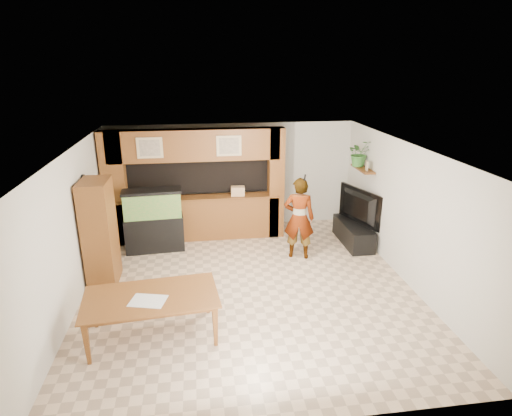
{
  "coord_description": "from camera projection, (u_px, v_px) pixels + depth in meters",
  "views": [
    {
      "loc": [
        -0.86,
        -7.05,
        4.03
      ],
      "look_at": [
        0.22,
        0.6,
        1.35
      ],
      "focal_mm": 30.0,
      "sensor_mm": 36.0,
      "label": 1
    }
  ],
  "objects": [
    {
      "name": "wall_back",
      "position": [
        233.0,
        176.0,
        10.64
      ],
      "size": [
        6.0,
        0.0,
        6.0
      ],
      "primitive_type": "plane",
      "rotation": [
        1.57,
        0.0,
        0.0
      ],
      "color": "beige",
      "rests_on": "floor"
    },
    {
      "name": "wall_left",
      "position": [
        72.0,
        231.0,
        7.2
      ],
      "size": [
        0.0,
        6.5,
        6.5
      ],
      "primitive_type": "plane",
      "rotation": [
        1.57,
        0.0,
        1.57
      ],
      "color": "beige",
      "rests_on": "floor"
    },
    {
      "name": "wall_right",
      "position": [
        407.0,
        214.0,
        7.99
      ],
      "size": [
        0.0,
        6.5,
        6.5
      ],
      "primitive_type": "plane",
      "rotation": [
        1.57,
        0.0,
        -1.57
      ],
      "color": "beige",
      "rests_on": "floor"
    },
    {
      "name": "wall_shelf",
      "position": [
        363.0,
        169.0,
        9.67
      ],
      "size": [
        0.25,
        0.9,
        0.04
      ],
      "primitive_type": "cube",
      "color": "brown",
      "rests_on": "wall_right"
    },
    {
      "name": "wall_clock",
      "position": [
        84.0,
        181.0,
        7.95
      ],
      "size": [
        0.05,
        0.25,
        0.25
      ],
      "color": "black",
      "rests_on": "wall_left"
    },
    {
      "name": "person",
      "position": [
        299.0,
        218.0,
        8.98
      ],
      "size": [
        0.73,
        0.58,
        1.76
      ],
      "primitive_type": "imported",
      "rotation": [
        0.0,
        0.0,
        2.87
      ],
      "color": "tan",
      "rests_on": "floor"
    },
    {
      "name": "counter_box",
      "position": [
        238.0,
        191.0,
        9.95
      ],
      "size": [
        0.33,
        0.23,
        0.21
      ],
      "primitive_type": "cube",
      "rotation": [
        0.0,
        0.0,
        -0.07
      ],
      "color": "tan",
      "rests_on": "partition"
    },
    {
      "name": "trash_can",
      "position": [
        108.0,
        268.0,
        8.16
      ],
      "size": [
        0.3,
        0.3,
        0.55
      ],
      "primitive_type": "cylinder",
      "color": "#B2B2B7",
      "rests_on": "floor"
    },
    {
      "name": "aquarium",
      "position": [
        154.0,
        221.0,
        9.38
      ],
      "size": [
        1.26,
        0.47,
        1.4
      ],
      "rotation": [
        0.0,
        0.0,
        0.07
      ],
      "color": "black",
      "rests_on": "floor"
    },
    {
      "name": "tv_stand",
      "position": [
        353.0,
        233.0,
        9.88
      ],
      "size": [
        0.53,
        1.44,
        0.48
      ],
      "primitive_type": "cube",
      "color": "black",
      "rests_on": "floor"
    },
    {
      "name": "floor",
      "position": [
        249.0,
        287.0,
        8.02
      ],
      "size": [
        6.5,
        6.5,
        0.0
      ],
      "primitive_type": "plane",
      "color": "#CEB08F",
      "rests_on": "ground"
    },
    {
      "name": "newspaper_a",
      "position": [
        148.0,
        301.0,
        6.24
      ],
      "size": [
        0.58,
        0.49,
        0.01
      ],
      "primitive_type": "cube",
      "rotation": [
        0.0,
        0.0,
        -0.26
      ],
      "color": "silver",
      "rests_on": "dining_table"
    },
    {
      "name": "photo_frame",
      "position": [
        367.0,
        166.0,
        9.42
      ],
      "size": [
        0.06,
        0.16,
        0.21
      ],
      "primitive_type": "cube",
      "rotation": [
        0.0,
        0.0,
        -0.18
      ],
      "color": "tan",
      "rests_on": "wall_shelf"
    },
    {
      "name": "pantry_cabinet",
      "position": [
        100.0,
        233.0,
        7.9
      ],
      "size": [
        0.5,
        0.82,
        2.01
      ],
      "primitive_type": "cube",
      "color": "brown",
      "rests_on": "floor"
    },
    {
      "name": "microphone",
      "position": [
        305.0,
        178.0,
        8.54
      ],
      "size": [
        0.03,
        0.09,
        0.15
      ],
      "primitive_type": "cylinder",
      "rotation": [
        0.44,
        0.0,
        0.0
      ],
      "color": "black",
      "rests_on": "person"
    },
    {
      "name": "partition",
      "position": [
        194.0,
        184.0,
        9.94
      ],
      "size": [
        4.2,
        0.99,
        2.6
      ],
      "color": "brown",
      "rests_on": "floor"
    },
    {
      "name": "potted_plant",
      "position": [
        359.0,
        153.0,
        9.74
      ],
      "size": [
        0.63,
        0.57,
        0.61
      ],
      "primitive_type": "imported",
      "rotation": [
        0.0,
        0.0,
        0.2
      ],
      "color": "#356E2C",
      "rests_on": "wall_shelf"
    },
    {
      "name": "television",
      "position": [
        355.0,
        207.0,
        9.67
      ],
      "size": [
        0.63,
        1.37,
        0.8
      ],
      "primitive_type": "imported",
      "rotation": [
        0.0,
        0.0,
        1.91
      ],
      "color": "black",
      "rests_on": "tv_stand"
    },
    {
      "name": "dining_table",
      "position": [
        153.0,
        318.0,
        6.45
      ],
      "size": [
        2.08,
        1.29,
        0.7
      ],
      "primitive_type": "imported",
      "rotation": [
        0.0,
        0.0,
        0.1
      ],
      "color": "brown",
      "rests_on": "floor"
    },
    {
      "name": "ceiling",
      "position": [
        248.0,
        150.0,
        7.17
      ],
      "size": [
        6.5,
        6.5,
        0.0
      ],
      "primitive_type": "plane",
      "color": "white",
      "rests_on": "wall_back"
    }
  ]
}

